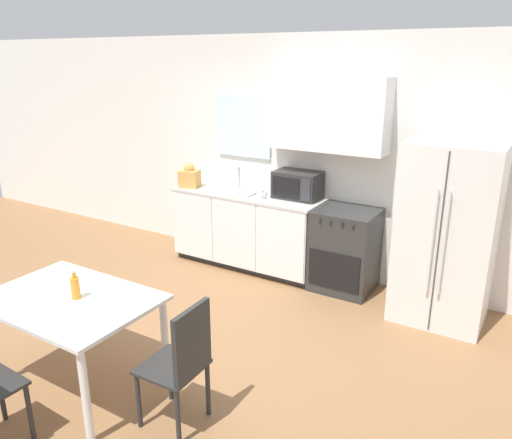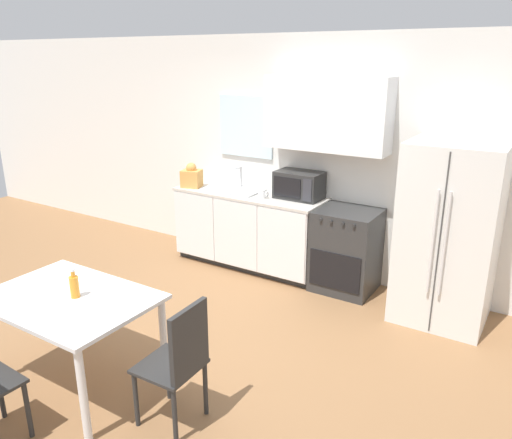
% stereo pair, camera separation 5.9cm
% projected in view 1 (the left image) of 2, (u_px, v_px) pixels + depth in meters
% --- Properties ---
extents(ground_plane, '(12.00, 12.00, 0.00)m').
position_uv_depth(ground_plane, '(199.00, 336.00, 4.59)').
color(ground_plane, olive).
extents(wall_back, '(12.00, 0.38, 2.70)m').
position_uv_depth(wall_back, '(302.00, 150.00, 5.70)').
color(wall_back, silver).
rests_on(wall_back, ground_plane).
extents(kitchen_counter, '(1.85, 0.62, 0.92)m').
position_uv_depth(kitchen_counter, '(248.00, 229.00, 6.02)').
color(kitchen_counter, '#333333').
rests_on(kitchen_counter, ground_plane).
extents(oven_range, '(0.65, 0.61, 0.90)m').
position_uv_depth(oven_range, '(345.00, 250.00, 5.42)').
color(oven_range, '#2D2D2D').
rests_on(oven_range, ground_plane).
extents(refrigerator, '(0.84, 0.81, 1.73)m').
position_uv_depth(refrigerator, '(447.00, 233.00, 4.70)').
color(refrigerator, silver).
rests_on(refrigerator, ground_plane).
extents(kitchen_sink, '(0.70, 0.41, 0.26)m').
position_uv_depth(kitchen_sink, '(232.00, 189.00, 6.00)').
color(kitchen_sink, '#B7BABC').
rests_on(kitchen_sink, kitchen_counter).
extents(microwave, '(0.52, 0.34, 0.31)m').
position_uv_depth(microwave, '(298.00, 185.00, 5.62)').
color(microwave, '#282828').
rests_on(microwave, kitchen_counter).
extents(coffee_mug, '(0.12, 0.08, 0.10)m').
position_uv_depth(coffee_mug, '(261.00, 194.00, 5.64)').
color(coffee_mug, white).
rests_on(coffee_mug, kitchen_counter).
extents(grocery_bag_0, '(0.27, 0.25, 0.30)m').
position_uv_depth(grocery_bag_0, '(190.00, 177.00, 6.10)').
color(grocery_bag_0, '#DB994C').
rests_on(grocery_bag_0, kitchen_counter).
extents(dining_table, '(1.27, 0.89, 0.75)m').
position_uv_depth(dining_table, '(70.00, 309.00, 3.72)').
color(dining_table, white).
rests_on(dining_table, ground_plane).
extents(dining_chair_side, '(0.41, 0.41, 0.93)m').
position_uv_depth(dining_chair_side, '(183.00, 358.00, 3.32)').
color(dining_chair_side, '#282828').
rests_on(dining_chair_side, ground_plane).
extents(drink_bottle, '(0.07, 0.07, 0.23)m').
position_uv_depth(drink_bottle, '(75.00, 287.00, 3.66)').
color(drink_bottle, orange).
rests_on(drink_bottle, dining_table).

